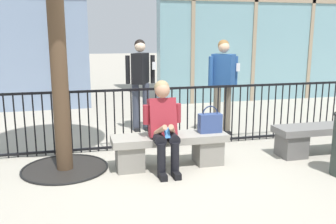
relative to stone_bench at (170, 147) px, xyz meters
The scene contains 8 objects.
ground_plane 0.27m from the stone_bench, ahead, with size 60.00×60.00×0.00m, color #A8A091.
stone_bench is the anchor object (origin of this frame).
seated_person_with_phone 0.42m from the stone_bench, 132.30° to the right, with size 0.52×0.66×1.21m.
handbag_on_bench 0.66m from the stone_bench, ahead, with size 0.32×0.15×0.38m.
bystander_at_railing 2.18m from the stone_bench, 91.22° to the left, with size 0.55×0.44×1.71m.
bystander_further_back 2.08m from the stone_bench, 46.37° to the left, with size 0.55×0.42×1.71m.
plaza_railing 0.93m from the stone_bench, 90.00° to the left, with size 7.42×0.04×0.98m.
stone_bench_far 2.43m from the stone_bench, ahead, with size 1.60×0.44×0.45m.
Camera 1 is at (-1.21, -4.76, 1.82)m, focal length 39.60 mm.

